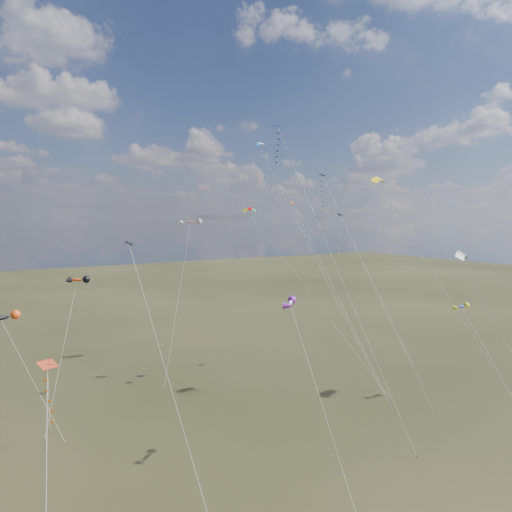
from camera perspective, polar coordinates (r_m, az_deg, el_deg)
ground at (r=50.53m, az=11.78°, el=-23.60°), size 400.00×400.00×0.00m
diamond_black_high at (r=66.17m, az=8.95°, el=6.36°), size 5.09×17.24×30.22m
diamond_navy_tall at (r=58.29m, az=3.77°, el=11.48°), size 4.09×20.26×35.67m
diamond_black_mid at (r=46.17m, az=-13.44°, el=-6.12°), size 1.63×17.66×21.47m
diamond_red_low at (r=34.60m, az=-24.51°, el=-16.53°), size 2.85×12.30×14.38m
diamond_navy_right at (r=72.51m, az=10.85°, el=1.87°), size 4.73×13.78×24.56m
diamond_orange_center at (r=61.45m, az=8.34°, el=-1.13°), size 5.87×14.61×26.20m
parafoil_yellow at (r=62.63m, az=15.15°, el=9.17°), size 3.05×23.15×29.68m
parafoil_blue_white at (r=76.11m, az=0.73°, el=13.69°), size 6.89×22.96×36.54m
parafoil_striped at (r=65.52m, az=24.33°, el=0.29°), size 4.87×11.89×20.11m
parafoil_tricolor at (r=65.77m, az=-0.62°, el=5.68°), size 12.93×17.43×25.70m
novelty_black_orange at (r=59.44m, az=-29.23°, el=-6.80°), size 7.10×9.46×13.25m
novelty_orange_black at (r=62.08m, az=-21.49°, el=-2.84°), size 6.79×9.63×16.61m
novelty_white_purple at (r=44.04m, az=4.35°, el=-5.93°), size 3.91×14.65×16.28m
novelty_redwhite_stripe at (r=76.78m, az=-8.22°, el=4.15°), size 11.05×12.27×23.76m
novelty_blue_yellow at (r=65.57m, az=24.34°, el=-5.83°), size 3.18×8.04×12.81m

